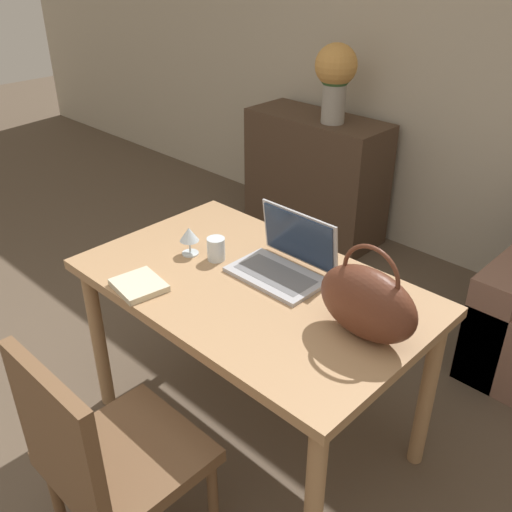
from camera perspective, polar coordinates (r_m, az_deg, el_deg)
The scene contains 10 objects.
wall_back at distance 3.52m, azimuth 22.96°, elevation 18.85°, with size 10.00×0.06×2.70m.
dining_table at distance 2.17m, azimuth -0.38°, elevation -4.73°, with size 1.31×0.80×0.75m.
chair at distance 1.88m, azimuth -14.96°, elevation -18.70°, with size 0.44×0.44×0.90m.
sideboard at distance 3.99m, azimuth 5.92°, elevation 7.98°, with size 0.98×0.40×0.83m.
laptop at distance 2.15m, azimuth 3.09°, elevation -0.14°, with size 0.36×0.26×0.23m.
drinking_glass at distance 2.24m, azimuth -4.01°, elevation 0.72°, with size 0.07×0.07×0.09m.
wine_glass at distance 2.27m, azimuth -6.70°, elevation 2.03°, with size 0.08×0.08×0.12m.
handbag at distance 1.81m, azimuth 11.08°, elevation -4.58°, with size 0.35×0.16×0.33m.
flower_vase at distance 3.66m, azimuth 7.96°, elevation 17.56°, with size 0.26×0.26×0.48m.
book at distance 2.12m, azimuth -11.63°, elevation -2.88°, with size 0.20×0.19×0.02m.
Camera 1 is at (1.31, -0.44, 1.88)m, focal length 40.00 mm.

